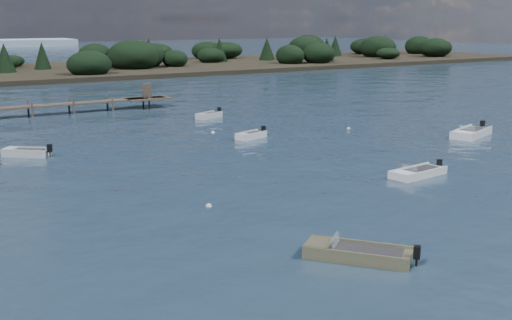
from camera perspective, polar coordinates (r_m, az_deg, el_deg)
ground at (r=84.00m, az=-15.38°, el=5.28°), size 400.00×400.00×0.00m
tender_far_grey at (r=49.80m, az=-19.75°, el=0.51°), size 3.33×3.12×1.17m
tender_far_grey_b at (r=65.23m, az=-4.19°, el=3.89°), size 3.36×2.24×1.14m
dinghy_mid_white_a at (r=42.26m, az=14.18°, el=-1.21°), size 4.50×1.99×1.04m
dinghy_near_olive at (r=27.44m, az=8.99°, el=-8.37°), size 3.96×4.47×1.15m
dinghy_mid_white_b at (r=57.82m, az=18.57°, el=2.18°), size 5.52×3.51×1.36m
tender_far_white at (r=53.92m, az=-0.44°, el=2.11°), size 3.25×1.90×1.09m
buoy_c at (r=34.52m, az=-4.23°, el=-4.13°), size 0.32×0.32×0.32m
buoy_e at (r=56.69m, az=-3.85°, el=2.43°), size 0.32×0.32×0.32m
buoy_extra_a at (r=59.29m, az=8.23°, el=2.77°), size 0.32×0.32×0.32m
far_headland at (r=129.82m, az=-10.17°, el=8.78°), size 190.00×40.00×5.80m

